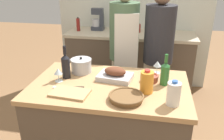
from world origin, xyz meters
TOP-DOWN VIEW (x-y plane):
  - kitchen_island at (0.00, 0.00)m, footprint 1.33×0.82m
  - back_counter at (0.00, 1.57)m, footprint 1.85×0.60m
  - back_wall at (0.00, 1.92)m, footprint 2.35×0.10m
  - roasting_pan at (0.03, 0.11)m, footprint 0.32×0.25m
  - wicker_basket at (0.17, -0.24)m, footprint 0.27×0.27m
  - cutting_board at (-0.27, -0.22)m, footprint 0.31×0.21m
  - stock_pot at (-0.31, 0.21)m, footprint 0.20×0.20m
  - mixing_bowl at (0.34, 0.13)m, footprint 0.15×0.15m
  - juice_jug at (0.31, -0.08)m, footprint 0.10×0.10m
  - milk_jug at (0.51, -0.24)m, footprint 0.10×0.10m
  - wine_bottle_green at (-0.40, 0.06)m, footprint 0.07×0.07m
  - wine_bottle_dark at (0.46, 0.08)m, footprint 0.07×0.07m
  - wine_glass_left at (0.39, 0.31)m, footprint 0.07×0.07m
  - wine_glass_right at (-0.44, -0.02)m, footprint 0.07×0.07m
  - knife_chef at (-0.31, -0.12)m, footprint 0.26×0.07m
  - stand_mixer at (-0.50, 1.67)m, footprint 0.18×0.14m
  - condiment_bottle_tall at (-0.78, 1.56)m, footprint 0.05×0.05m
  - condiment_bottle_short at (0.53, 1.68)m, footprint 0.05×0.05m
  - condiment_bottle_extra at (0.11, 1.64)m, footprint 0.06×0.06m
  - person_cook_aproned at (0.00, 0.89)m, footprint 0.34×0.37m
  - person_cook_guest at (0.40, 0.86)m, footprint 0.33×0.33m

SIDE VIEW (x-z plane):
  - kitchen_island at x=0.00m, z-range 0.00..0.86m
  - back_counter at x=0.00m, z-range 0.00..0.92m
  - knife_chef at x=-0.31m, z-range 0.86..0.87m
  - cutting_board at x=-0.27m, z-range 0.86..0.88m
  - wicker_basket at x=0.17m, z-range 0.86..0.91m
  - person_cook_guest at x=0.40m, z-range 0.08..1.69m
  - mixing_bowl at x=0.34m, z-range 0.86..0.92m
  - person_cook_aproned at x=0.00m, z-range 0.09..1.70m
  - roasting_pan at x=0.03m, z-range 0.85..0.96m
  - stock_pot at x=-0.31m, z-range 0.85..1.00m
  - milk_jug at x=0.51m, z-range 0.85..1.04m
  - wine_glass_left at x=0.39m, z-range 0.89..1.01m
  - juice_jug at x=0.31m, z-range 0.85..1.05m
  - wine_glass_right at x=-0.44m, z-range 0.89..1.01m
  - wine_bottle_dark at x=0.46m, z-range 0.83..1.10m
  - wine_bottle_green at x=-0.40m, z-range 0.83..1.13m
  - condiment_bottle_extra at x=0.11m, z-range 0.91..1.05m
  - condiment_bottle_short at x=0.53m, z-range 0.91..1.09m
  - condiment_bottle_tall at x=-0.78m, z-range 0.91..1.11m
  - stand_mixer at x=-0.50m, z-range 0.89..1.21m
  - back_wall at x=0.00m, z-range 0.00..2.55m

